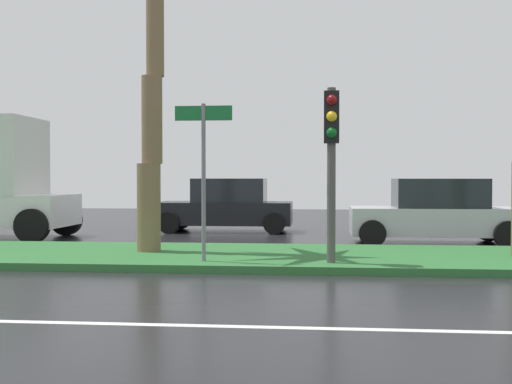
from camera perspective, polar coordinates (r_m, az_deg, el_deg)
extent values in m
cube|color=black|center=(14.87, -8.41, -5.65)|extent=(90.00, 42.00, 0.10)
cube|color=white|center=(8.32, -20.25, -10.84)|extent=(81.00, 0.14, 0.01)
cube|color=#2D6B33|center=(13.89, -9.41, -5.62)|extent=(85.50, 4.00, 0.15)
cylinder|color=brown|center=(13.99, -9.58, -1.36)|extent=(0.51, 0.51, 1.90)
cylinder|color=brown|center=(14.08, -9.30, 6.39)|extent=(0.45, 0.45, 1.90)
cylinder|color=brown|center=(14.43, -9.03, 13.91)|extent=(0.39, 0.39, 1.90)
cylinder|color=#4C4C47|center=(11.98, 6.76, 1.49)|extent=(0.16, 0.16, 3.27)
cube|color=black|center=(12.03, 6.77, 6.66)|extent=(0.28, 0.32, 0.96)
sphere|color=maroon|center=(11.90, 6.80, 8.18)|extent=(0.20, 0.20, 0.20)
sphere|color=yellow|center=(11.86, 6.79, 6.74)|extent=(0.20, 0.20, 0.20)
sphere|color=#0F591E|center=(11.84, 6.79, 5.29)|extent=(0.20, 0.20, 0.20)
cylinder|color=slate|center=(12.16, -4.72, 0.85)|extent=(0.08, 0.08, 3.00)
cube|color=#146B2D|center=(12.22, -4.73, 7.05)|extent=(1.10, 0.03, 0.28)
cylinder|color=black|center=(18.00, -19.42, -2.87)|extent=(0.92, 0.30, 0.92)
cylinder|color=black|center=(20.14, -16.62, -2.42)|extent=(0.92, 0.30, 0.92)
cube|color=black|center=(20.63, -2.77, -1.90)|extent=(4.30, 1.76, 0.72)
cube|color=#1E2328|center=(20.58, -2.36, 0.16)|extent=(2.30, 1.58, 0.76)
cylinder|color=black|center=(20.07, -7.81, -2.74)|extent=(0.68, 0.22, 0.68)
cylinder|color=black|center=(21.82, -6.73, -2.41)|extent=(0.68, 0.22, 0.68)
cylinder|color=black|center=(19.58, 1.64, -2.83)|extent=(0.68, 0.22, 0.68)
cylinder|color=black|center=(21.37, 1.96, -2.48)|extent=(0.68, 0.22, 0.68)
cube|color=silver|center=(17.40, 15.56, -2.53)|extent=(4.30, 1.76, 0.72)
cube|color=#1E2328|center=(17.40, 16.06, -0.09)|extent=(2.30, 1.58, 0.76)
cylinder|color=black|center=(16.32, 10.39, -3.67)|extent=(0.68, 0.22, 0.68)
cylinder|color=black|center=(18.11, 9.90, -3.18)|extent=(0.68, 0.22, 0.68)
cylinder|color=black|center=(16.92, 21.61, -3.56)|extent=(0.68, 0.22, 0.68)
cylinder|color=black|center=(18.65, 20.07, -3.11)|extent=(0.68, 0.22, 0.68)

